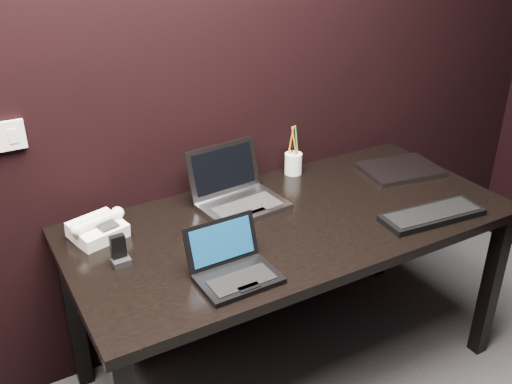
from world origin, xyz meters
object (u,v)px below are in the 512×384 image
desk (292,235)px  netbook (234,268)px  closed_laptop (400,169)px  pen_cup (293,163)px  ext_keyboard (432,215)px  mobile_phone (119,253)px  desk_phone (98,229)px  silver_laptop (238,196)px

desk → netbook: (-0.37, -0.23, 0.11)m
closed_laptop → pen_cup: size_ratio=1.65×
ext_keyboard → mobile_phone: (-1.13, 0.29, 0.03)m
ext_keyboard → desk_phone: 1.25m
mobile_phone → closed_laptop: bearing=3.6°
desk_phone → pen_cup: bearing=7.1°
closed_laptop → silver_laptop: bearing=173.9°
desk_phone → silver_laptop: bearing=-3.1°
mobile_phone → pen_cup: pen_cup is taller
desk_phone → pen_cup: pen_cup is taller
silver_laptop → pen_cup: pen_cup is taller
silver_laptop → mobile_phone: silver_laptop is taller
mobile_phone → ext_keyboard: bearing=-14.5°
netbook → mobile_phone: (-0.29, 0.26, 0.01)m
netbook → pen_cup: pen_cup is taller
silver_laptop → closed_laptop: bearing=-6.1°
silver_laptop → pen_cup: (0.35, 0.14, 0.01)m
silver_laptop → desk_phone: silver_laptop is taller
mobile_phone → pen_cup: 0.94m
ext_keyboard → silver_laptop: bearing=142.3°
desk → desk_phone: (-0.68, 0.23, 0.12)m
ext_keyboard → desk_phone: size_ratio=1.96×
desk_phone → mobile_phone: 0.20m
mobile_phone → pen_cup: size_ratio=0.46×
desk → netbook: netbook is taller
netbook → mobile_phone: netbook is taller
ext_keyboard → closed_laptop: (0.19, 0.38, -0.00)m
netbook → mobile_phone: size_ratio=2.48×
netbook → ext_keyboard: 0.84m
closed_laptop → desk_phone: 1.34m
netbook → pen_cup: 0.82m
netbook → closed_laptop: bearing=18.4°
closed_laptop → desk_phone: desk_phone is taller
desk_phone → ext_keyboard: bearing=-23.1°
netbook → desk_phone: (-0.31, 0.45, 0.01)m
closed_laptop → mobile_phone: mobile_phone is taller
closed_laptop → ext_keyboard: bearing=-116.1°
silver_laptop → closed_laptop: silver_laptop is taller
netbook → pen_cup: size_ratio=1.15×
desk → desk_phone: 0.73m
netbook → desk: bearing=31.3°
netbook → silver_laptop: size_ratio=0.75×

